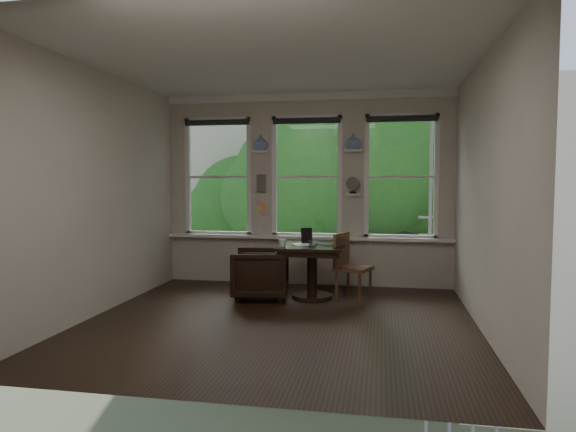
% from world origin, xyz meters
% --- Properties ---
extents(ground, '(4.50, 4.50, 0.00)m').
position_xyz_m(ground, '(0.00, 0.00, 0.00)').
color(ground, black).
rests_on(ground, ground).
extents(ceiling, '(4.50, 4.50, 0.00)m').
position_xyz_m(ceiling, '(0.00, 0.00, 3.00)').
color(ceiling, silver).
rests_on(ceiling, ground).
extents(wall_back, '(4.50, 0.00, 4.50)m').
position_xyz_m(wall_back, '(0.00, 2.25, 1.50)').
color(wall_back, beige).
rests_on(wall_back, ground).
extents(wall_front, '(4.50, 0.00, 4.50)m').
position_xyz_m(wall_front, '(0.00, -2.25, 1.50)').
color(wall_front, beige).
rests_on(wall_front, ground).
extents(wall_left, '(0.00, 4.50, 4.50)m').
position_xyz_m(wall_left, '(-2.25, 0.00, 1.50)').
color(wall_left, beige).
rests_on(wall_left, ground).
extents(wall_right, '(0.00, 4.50, 4.50)m').
position_xyz_m(wall_right, '(2.25, 0.00, 1.50)').
color(wall_right, beige).
rests_on(wall_right, ground).
extents(window_left, '(1.10, 0.12, 1.90)m').
position_xyz_m(window_left, '(-1.45, 2.25, 1.70)').
color(window_left, white).
rests_on(window_left, ground).
extents(window_center, '(1.10, 0.12, 1.90)m').
position_xyz_m(window_center, '(0.00, 2.25, 1.70)').
color(window_center, white).
rests_on(window_center, ground).
extents(window_right, '(1.10, 0.12, 1.90)m').
position_xyz_m(window_right, '(1.45, 2.25, 1.70)').
color(window_right, white).
rests_on(window_right, ground).
extents(shelf_left, '(0.26, 0.16, 0.03)m').
position_xyz_m(shelf_left, '(-0.72, 2.15, 2.10)').
color(shelf_left, white).
rests_on(shelf_left, ground).
extents(shelf_right, '(0.26, 0.16, 0.03)m').
position_xyz_m(shelf_right, '(0.72, 2.15, 2.10)').
color(shelf_right, white).
rests_on(shelf_right, ground).
extents(intercom, '(0.14, 0.06, 0.28)m').
position_xyz_m(intercom, '(-0.72, 2.18, 1.60)').
color(intercom, '#59544F').
rests_on(intercom, ground).
extents(sticky_notes, '(0.16, 0.01, 0.24)m').
position_xyz_m(sticky_notes, '(-0.72, 2.19, 1.25)').
color(sticky_notes, pink).
rests_on(sticky_notes, ground).
extents(desk_fan, '(0.20, 0.20, 0.24)m').
position_xyz_m(desk_fan, '(0.72, 2.13, 1.53)').
color(desk_fan, '#59544F').
rests_on(desk_fan, ground).
extents(vase_left, '(0.24, 0.24, 0.25)m').
position_xyz_m(vase_left, '(-0.72, 2.15, 2.24)').
color(vase_left, silver).
rests_on(vase_left, shelf_left).
extents(vase_right, '(0.24, 0.24, 0.25)m').
position_xyz_m(vase_right, '(0.72, 2.15, 2.24)').
color(vase_right, silver).
rests_on(vase_right, shelf_right).
extents(table, '(0.90, 0.90, 0.75)m').
position_xyz_m(table, '(0.22, 1.23, 0.38)').
color(table, black).
rests_on(table, ground).
extents(armchair_left, '(0.85, 0.83, 0.69)m').
position_xyz_m(armchair_left, '(-0.49, 1.11, 0.35)').
color(armchair_left, black).
rests_on(armchair_left, ground).
extents(cushion_red, '(0.45, 0.45, 0.06)m').
position_xyz_m(cushion_red, '(-0.49, 1.11, 0.45)').
color(cushion_red, maroon).
rests_on(cushion_red, armchair_left).
extents(side_chair_right, '(0.55, 0.55, 0.92)m').
position_xyz_m(side_chair_right, '(0.80, 1.18, 0.46)').
color(side_chair_right, '#412B17').
rests_on(side_chair_right, ground).
extents(laptop, '(0.39, 0.28, 0.03)m').
position_xyz_m(laptop, '(0.41, 1.21, 0.76)').
color(laptop, black).
rests_on(laptop, table).
extents(mug, '(0.13, 0.13, 0.10)m').
position_xyz_m(mug, '(-0.15, 0.99, 0.80)').
color(mug, white).
rests_on(mug, table).
extents(drinking_glass, '(0.12, 0.12, 0.09)m').
position_xyz_m(drinking_glass, '(0.25, 1.06, 0.80)').
color(drinking_glass, white).
rests_on(drinking_glass, table).
extents(tablet, '(0.18, 0.12, 0.22)m').
position_xyz_m(tablet, '(0.11, 1.43, 0.86)').
color(tablet, black).
rests_on(tablet, table).
extents(papers, '(0.32, 0.36, 0.00)m').
position_xyz_m(papers, '(0.06, 1.28, 0.75)').
color(papers, silver).
rests_on(papers, table).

